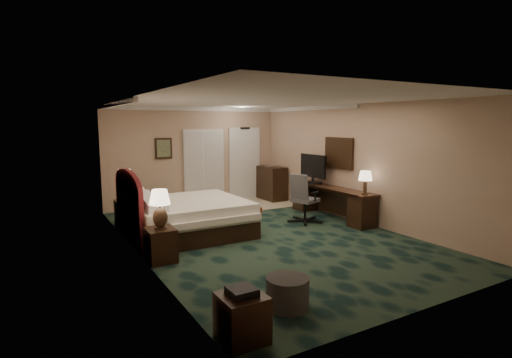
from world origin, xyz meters
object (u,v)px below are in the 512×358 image
bed_bench (233,215)px  desk (331,203)px  nightstand_near (161,245)px  minibar (272,183)px  lamp_far (125,185)px  nightstand_far (128,214)px  bed (188,217)px  ottoman (287,293)px  lamp_near (160,209)px  desk_chair (305,198)px  side_table (242,318)px  tv (313,169)px

bed_bench → desk: bearing=-24.0°
nightstand_near → minibar: 5.75m
desk → lamp_far: bearing=160.9°
minibar → nightstand_far: bearing=-165.8°
bed → ottoman: bearing=-91.6°
nightstand_near → lamp_near: (0.01, -0.01, 0.60)m
minibar → desk_chair: bearing=-106.4°
nightstand_near → bed: bearing=53.4°
nightstand_far → desk: 4.71m
bed → desk_chair: desk_chair is taller
desk → bed: bearing=174.5°
bed → lamp_near: size_ratio=3.44×
nightstand_far → bed_bench: 2.30m
lamp_near → desk_chair: size_ratio=0.57×
ottoman → minibar: size_ratio=0.54×
bed → bed_bench: (1.11, 0.20, -0.11)m
side_table → desk_chair: (3.63, 3.75, 0.32)m
bed → nightstand_near: bed is taller
ottoman → nightstand_far: bearing=99.7°
nightstand_far → desk_chair: bearing=-23.6°
lamp_far → ottoman: (0.88, -4.95, -0.74)m
side_table → tv: bearing=45.5°
lamp_near → ottoman: size_ratio=1.20×
lamp_near → desk_chair: 3.77m
bed → lamp_far: lamp_far is taller
nightstand_near → ottoman: bearing=-70.4°
nightstand_far → desk_chair: desk_chair is taller
lamp_near → desk: (4.46, 0.98, -0.51)m
nightstand_near → side_table: nightstand_near is taller
nightstand_near → nightstand_far: nightstand_far is taller
side_table → desk: desk is taller
ottoman → minibar: (3.58, 6.07, 0.30)m
side_table → minibar: 7.83m
desk → minibar: (-0.01, 2.67, 0.13)m
bed → bed_bench: bed is taller
side_table → desk_chair: bearing=45.9°
tv → minibar: (-0.01, 1.95, -0.62)m
bed_bench → desk_chair: (1.57, -0.58, 0.33)m
minibar → desk: bearing=-89.7°
desk_chair → minibar: bearing=55.2°
bed → tv: size_ratio=2.33×
bed_bench → desk: 2.45m
bed → desk_chair: 2.71m
bed → side_table: bed is taller
bed_bench → desk_chair: desk_chair is taller
lamp_far → minibar: bearing=14.1°
lamp_far → desk: lamp_far is taller
tv → desk_chair: (-0.81, -0.76, -0.54)m
desk_chair → lamp_near: bearing=176.0°
nightstand_near → desk_chair: (3.65, 0.93, 0.29)m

